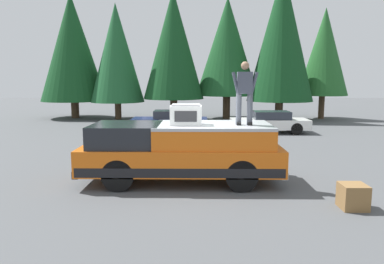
{
  "coord_description": "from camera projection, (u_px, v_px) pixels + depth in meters",
  "views": [
    {
      "loc": [
        -9.92,
        0.03,
        2.89
      ],
      "look_at": [
        0.53,
        0.16,
        1.35
      ],
      "focal_mm": 33.97,
      "sensor_mm": 36.0,
      "label": 1
    }
  ],
  "objects": [
    {
      "name": "conifer_right",
      "position": [
        116.0,
        53.0,
        25.37
      ],
      "size": [
        3.77,
        3.77,
        8.07
      ],
      "color": "#4C3826",
      "rests_on": "ground"
    },
    {
      "name": "conifer_far_left",
      "position": [
        324.0,
        52.0,
        25.76
      ],
      "size": [
        3.48,
        3.48,
        7.82
      ],
      "color": "#4C3826",
      "rests_on": "ground"
    },
    {
      "name": "conifer_left",
      "position": [
        281.0,
        36.0,
        24.5
      ],
      "size": [
        4.5,
        4.5,
        10.2
      ],
      "color": "#4C3826",
      "rests_on": "ground"
    },
    {
      "name": "compressor_unit",
      "position": [
        186.0,
        115.0,
        9.82
      ],
      "size": [
        0.65,
        0.84,
        0.56
      ],
      "color": "silver",
      "rests_on": "pickup_truck"
    },
    {
      "name": "wooden_crate",
      "position": [
        353.0,
        196.0,
        8.12
      ],
      "size": [
        0.56,
        0.56,
        0.56
      ],
      "primitive_type": "cube",
      "color": "olive",
      "rests_on": "ground"
    },
    {
      "name": "pickup_truck",
      "position": [
        181.0,
        151.0,
        10.14
      ],
      "size": [
        2.01,
        5.54,
        1.65
      ],
      "color": "orange",
      "rests_on": "ground"
    },
    {
      "name": "conifer_far_right",
      "position": [
        72.0,
        48.0,
        26.26
      ],
      "size": [
        4.71,
        4.71,
        8.96
      ],
      "color": "#4C3826",
      "rests_on": "ground"
    },
    {
      "name": "conifer_center_left",
      "position": [
        227.0,
        47.0,
        25.78
      ],
      "size": [
        4.43,
        4.43,
        8.57
      ],
      "color": "#4C3826",
      "rests_on": "ground"
    },
    {
      "name": "ground_plane",
      "position": [
        197.0,
        182.0,
        10.23
      ],
      "size": [
        90.0,
        90.0,
        0.0
      ],
      "primitive_type": "plane",
      "color": "#4C4F51"
    },
    {
      "name": "parked_car_navy",
      "position": [
        170.0,
        121.0,
        19.95
      ],
      "size": [
        1.64,
        4.1,
        1.16
      ],
      "color": "navy",
      "rests_on": "ground"
    },
    {
      "name": "person_on_truck_bed",
      "position": [
        245.0,
        91.0,
        9.71
      ],
      "size": [
        0.29,
        0.72,
        1.69
      ],
      "color": "#4C515B",
      "rests_on": "pickup_truck"
    },
    {
      "name": "conifer_center_right",
      "position": [
        173.0,
        45.0,
        24.88
      ],
      "size": [
        4.19,
        4.19,
        8.89
      ],
      "color": "#4C3826",
      "rests_on": "ground"
    },
    {
      "name": "parked_car_white",
      "position": [
        270.0,
        122.0,
        19.49
      ],
      "size": [
        1.64,
        4.1,
        1.16
      ],
      "color": "white",
      "rests_on": "ground"
    }
  ]
}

